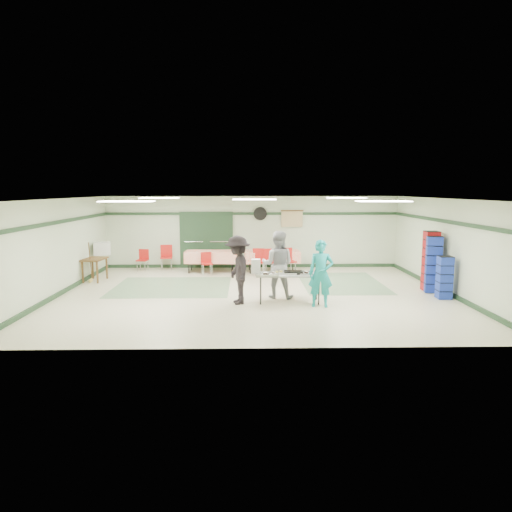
{
  "coord_description": "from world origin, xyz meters",
  "views": [
    {
      "loc": [
        -0.22,
        -12.72,
        2.96
      ],
      "look_at": [
        0.04,
        -0.3,
        1.14
      ],
      "focal_mm": 32.0,
      "sensor_mm": 36.0,
      "label": 1
    }
  ],
  "objects_px": {
    "crate_stack_blue_a": "(444,278)",
    "dining_table_b": "(211,256)",
    "volunteer_dark": "(238,270)",
    "volunteer_teal": "(321,274)",
    "chair_c": "(288,258)",
    "chair_loose_a": "(166,255)",
    "office_printer": "(102,248)",
    "broom": "(90,262)",
    "volunteer_grey": "(278,265)",
    "chair_loose_b": "(143,258)",
    "serving_table": "(289,276)",
    "crate_stack_blue_b": "(433,264)",
    "chair_d": "(206,261)",
    "crate_stack_red": "(430,261)",
    "chair_b": "(259,259)",
    "printer_table": "(94,261)",
    "chair_a": "(270,259)"
  },
  "relations": [
    {
      "from": "chair_loose_b",
      "to": "crate_stack_blue_a",
      "type": "relative_size",
      "value": 0.67
    },
    {
      "from": "volunteer_grey",
      "to": "office_printer",
      "type": "distance_m",
      "value": 6.65
    },
    {
      "from": "chair_c",
      "to": "chair_loose_b",
      "type": "distance_m",
      "value": 5.27
    },
    {
      "from": "volunteer_teal",
      "to": "volunteer_dark",
      "type": "xyz_separation_m",
      "value": [
        -2.11,
        0.36,
        0.04
      ]
    },
    {
      "from": "chair_loose_b",
      "to": "office_printer",
      "type": "relative_size",
      "value": 1.47
    },
    {
      "from": "serving_table",
      "to": "crate_stack_blue_b",
      "type": "distance_m",
      "value": 4.38
    },
    {
      "from": "chair_b",
      "to": "chair_d",
      "type": "height_order",
      "value": "chair_b"
    },
    {
      "from": "serving_table",
      "to": "crate_stack_blue_a",
      "type": "distance_m",
      "value": 4.26
    },
    {
      "from": "crate_stack_blue_a",
      "to": "dining_table_b",
      "type": "bearing_deg",
      "value": 147.6
    },
    {
      "from": "serving_table",
      "to": "broom",
      "type": "height_order",
      "value": "broom"
    },
    {
      "from": "broom",
      "to": "volunteer_dark",
      "type": "bearing_deg",
      "value": -31.02
    },
    {
      "from": "crate_stack_blue_a",
      "to": "crate_stack_red",
      "type": "distance_m",
      "value": 1.03
    },
    {
      "from": "chair_c",
      "to": "chair_loose_b",
      "type": "height_order",
      "value": "chair_c"
    },
    {
      "from": "crate_stack_blue_a",
      "to": "chair_d",
      "type": "bearing_deg",
      "value": 151.7
    },
    {
      "from": "volunteer_grey",
      "to": "crate_stack_blue_a",
      "type": "xyz_separation_m",
      "value": [
        4.52,
        -0.23,
        -0.34
      ]
    },
    {
      "from": "volunteer_teal",
      "to": "chair_loose_a",
      "type": "relative_size",
      "value": 1.85
    },
    {
      "from": "crate_stack_blue_b",
      "to": "chair_b",
      "type": "bearing_deg",
      "value": 150.06
    },
    {
      "from": "serving_table",
      "to": "chair_a",
      "type": "bearing_deg",
      "value": 96.94
    },
    {
      "from": "chair_a",
      "to": "chair_b",
      "type": "relative_size",
      "value": 0.99
    },
    {
      "from": "chair_b",
      "to": "chair_loose_b",
      "type": "distance_m",
      "value": 4.28
    },
    {
      "from": "volunteer_grey",
      "to": "crate_stack_blue_b",
      "type": "distance_m",
      "value": 4.56
    },
    {
      "from": "chair_d",
      "to": "dining_table_b",
      "type": "bearing_deg",
      "value": 64.28
    },
    {
      "from": "volunteer_teal",
      "to": "volunteer_grey",
      "type": "xyz_separation_m",
      "value": [
        -1.03,
        0.97,
        0.07
      ]
    },
    {
      "from": "chair_d",
      "to": "crate_stack_blue_b",
      "type": "height_order",
      "value": "crate_stack_blue_b"
    },
    {
      "from": "volunteer_grey",
      "to": "office_printer",
      "type": "height_order",
      "value": "volunteer_grey"
    },
    {
      "from": "volunteer_teal",
      "to": "broom",
      "type": "distance_m",
      "value": 7.62
    },
    {
      "from": "volunteer_teal",
      "to": "crate_stack_red",
      "type": "relative_size",
      "value": 0.97
    },
    {
      "from": "volunteer_dark",
      "to": "broom",
      "type": "xyz_separation_m",
      "value": [
        -4.78,
        2.9,
        -0.23
      ]
    },
    {
      "from": "volunteer_grey",
      "to": "chair_loose_a",
      "type": "distance_m",
      "value": 5.89
    },
    {
      "from": "chair_b",
      "to": "crate_stack_blue_a",
      "type": "bearing_deg",
      "value": -30.67
    },
    {
      "from": "chair_a",
      "to": "crate_stack_blue_a",
      "type": "relative_size",
      "value": 0.77
    },
    {
      "from": "crate_stack_red",
      "to": "crate_stack_blue_b",
      "type": "height_order",
      "value": "crate_stack_red"
    },
    {
      "from": "volunteer_grey",
      "to": "chair_c",
      "type": "height_order",
      "value": "volunteer_grey"
    },
    {
      "from": "chair_a",
      "to": "crate_stack_red",
      "type": "relative_size",
      "value": 0.51
    },
    {
      "from": "chair_loose_b",
      "to": "crate_stack_blue_a",
      "type": "xyz_separation_m",
      "value": [
        9.14,
        -4.49,
        0.1
      ]
    },
    {
      "from": "chair_c",
      "to": "printer_table",
      "type": "height_order",
      "value": "chair_c"
    },
    {
      "from": "office_printer",
      "to": "dining_table_b",
      "type": "bearing_deg",
      "value": -3.82
    },
    {
      "from": "chair_b",
      "to": "dining_table_b",
      "type": "bearing_deg",
      "value": 167.49
    },
    {
      "from": "printer_table",
      "to": "office_printer",
      "type": "height_order",
      "value": "office_printer"
    },
    {
      "from": "chair_a",
      "to": "crate_stack_blue_b",
      "type": "distance_m",
      "value": 5.39
    },
    {
      "from": "chair_d",
      "to": "chair_loose_a",
      "type": "distance_m",
      "value": 1.9
    },
    {
      "from": "volunteer_dark",
      "to": "volunteer_teal",
      "type": "bearing_deg",
      "value": 68.83
    },
    {
      "from": "office_printer",
      "to": "chair_c",
      "type": "bearing_deg",
      "value": -13.53
    },
    {
      "from": "volunteer_dark",
      "to": "chair_b",
      "type": "height_order",
      "value": "volunteer_dark"
    },
    {
      "from": "chair_b",
      "to": "crate_stack_blue_b",
      "type": "height_order",
      "value": "crate_stack_blue_b"
    },
    {
      "from": "chair_c",
      "to": "chair_loose_a",
      "type": "relative_size",
      "value": 1.01
    },
    {
      "from": "chair_b",
      "to": "chair_loose_b",
      "type": "height_order",
      "value": "chair_b"
    },
    {
      "from": "office_printer",
      "to": "broom",
      "type": "relative_size",
      "value": 0.42
    },
    {
      "from": "crate_stack_red",
      "to": "volunteer_teal",
      "type": "bearing_deg",
      "value": -153.55
    },
    {
      "from": "chair_c",
      "to": "office_printer",
      "type": "bearing_deg",
      "value": 161.01
    }
  ]
}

